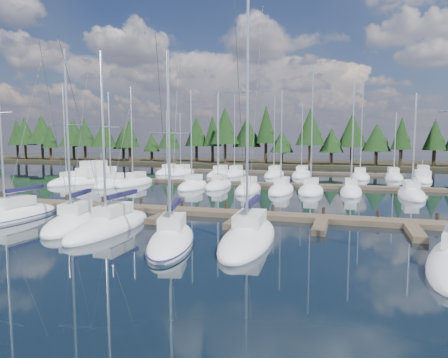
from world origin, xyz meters
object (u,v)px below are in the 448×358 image
(front_sailboat_3, at_px, (110,226))
(front_sailboat_4, at_px, (171,240))
(front_sailboat_5, at_px, (248,237))
(motor_yacht_right, at_px, (422,178))
(front_sailboat_1, at_px, (11,216))
(main_dock, at_px, (174,212))
(front_sailboat_2, at_px, (74,223))
(motor_yacht_left, at_px, (96,178))

(front_sailboat_3, bearing_deg, front_sailboat_4, -22.90)
(front_sailboat_5, distance_m, motor_yacht_right, 44.98)
(front_sailboat_5, bearing_deg, front_sailboat_1, 176.89)
(front_sailboat_5, bearing_deg, main_dock, 139.27)
(front_sailboat_1, xyz_separation_m, front_sailboat_4, (15.10, -3.19, -0.01))
(motor_yacht_right, bearing_deg, front_sailboat_5, -111.21)
(front_sailboat_2, relative_size, front_sailboat_3, 1.03)
(main_dock, xyz_separation_m, front_sailboat_4, (3.95, -9.10, 0.08))
(front_sailboat_5, bearing_deg, front_sailboat_3, 178.47)
(main_dock, bearing_deg, front_sailboat_4, -66.52)
(motor_yacht_right, bearing_deg, main_dock, -124.83)
(front_sailboat_3, distance_m, motor_yacht_right, 49.17)
(front_sailboat_1, distance_m, front_sailboat_4, 15.43)
(front_sailboat_4, height_order, motor_yacht_left, front_sailboat_4)
(main_dock, relative_size, motor_yacht_right, 5.47)
(motor_yacht_left, bearing_deg, front_sailboat_3, -53.46)
(front_sailboat_2, xyz_separation_m, motor_yacht_right, (29.14, 41.59, 0.15))
(front_sailboat_3, xyz_separation_m, motor_yacht_left, (-19.80, 26.72, 0.28))
(front_sailboat_2, bearing_deg, motor_yacht_right, 54.99)
(front_sailboat_1, relative_size, motor_yacht_left, 1.39)
(motor_yacht_left, bearing_deg, front_sailboat_2, -57.83)
(main_dock, relative_size, front_sailboat_1, 2.96)
(front_sailboat_1, distance_m, front_sailboat_2, 6.39)
(main_dock, bearing_deg, front_sailboat_3, -104.65)
(front_sailboat_2, height_order, front_sailboat_4, front_sailboat_2)
(front_sailboat_3, bearing_deg, motor_yacht_right, 57.95)
(front_sailboat_3, relative_size, motor_yacht_left, 1.19)
(front_sailboat_1, relative_size, front_sailboat_4, 1.25)
(main_dock, distance_m, front_sailboat_5, 10.65)
(front_sailboat_4, height_order, front_sailboat_5, front_sailboat_5)
(front_sailboat_1, relative_size, front_sailboat_3, 1.17)
(front_sailboat_3, xyz_separation_m, motor_yacht_right, (26.09, 41.68, 0.16))
(front_sailboat_2, bearing_deg, front_sailboat_3, -1.53)
(main_dock, height_order, front_sailboat_1, front_sailboat_1)
(front_sailboat_2, relative_size, front_sailboat_5, 0.81)
(motor_yacht_left, bearing_deg, front_sailboat_1, -68.15)
(front_sailboat_4, distance_m, motor_yacht_left, 38.71)
(motor_yacht_right, bearing_deg, front_sailboat_4, -114.82)
(front_sailboat_3, bearing_deg, front_sailboat_5, -1.53)
(front_sailboat_5, relative_size, motor_yacht_left, 1.51)
(front_sailboat_2, distance_m, motor_yacht_left, 31.47)
(front_sailboat_3, relative_size, front_sailboat_5, 0.79)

